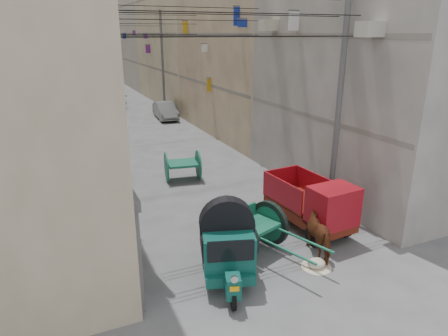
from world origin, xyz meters
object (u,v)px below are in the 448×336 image
mini_truck (316,207)px  second_cart (183,165)px  distant_car_green (110,100)px  auto_rickshaw (227,244)px  distant_car_white (101,112)px  horse (322,232)px  distant_car_grey (165,110)px  tonga_cart (255,229)px  feed_sack (317,263)px

mini_truck → second_cart: mini_truck is taller
distant_car_green → auto_rickshaw: bearing=72.3°
mini_truck → second_cart: size_ratio=1.99×
distant_car_white → horse: bearing=118.0°
distant_car_white → auto_rickshaw: bearing=110.2°
auto_rickshaw → mini_truck: bearing=35.7°
second_cart → horse: 7.93m
horse → distant_car_grey: bearing=-81.2°
horse → tonga_cart: bearing=-15.8°
mini_truck → horse: size_ratio=2.01×
mini_truck → second_cart: (-2.45, 6.48, -0.18)m
distant_car_white → distant_car_green: 6.33m
distant_car_white → mini_truck: bearing=120.2°
auto_rickshaw → distant_car_green: auto_rickshaw is taller
tonga_cart → mini_truck: 2.43m
mini_truck → distant_car_green: (-2.45, 27.33, -0.29)m
auto_rickshaw → distant_car_white: bearing=108.1°
mini_truck → distant_car_white: bearing=96.5°
tonga_cart → mini_truck: size_ratio=1.00×
distant_car_white → distant_car_grey: size_ratio=0.94×
tonga_cart → distant_car_grey: 20.46m
auto_rickshaw → second_cart: auto_rickshaw is taller
distant_car_grey → distant_car_green: (-3.02, 7.40, -0.04)m
second_cart → distant_car_grey: 13.78m
distant_car_white → distant_car_green: distant_car_white is taller
mini_truck → distant_car_green: 27.44m
tonga_cart → distant_car_white: 21.58m
mini_truck → distant_car_green: bearing=90.8°
mini_truck → horse: bearing=-122.3°
auto_rickshaw → distant_car_white: (-0.30, 22.45, -0.43)m
auto_rickshaw → mini_truck: (3.76, 1.25, -0.16)m
distant_car_white → distant_car_grey: (4.63, -1.28, 0.02)m
distant_car_white → distant_car_green: bearing=-85.3°
auto_rickshaw → horse: auto_rickshaw is taller
auto_rickshaw → tonga_cart: size_ratio=0.78×
mini_truck → tonga_cart: bearing=-177.0°
tonga_cart → feed_sack: (1.18, -1.50, -0.61)m
auto_rickshaw → second_cart: size_ratio=1.54×
feed_sack → horse: bearing=45.1°
auto_rickshaw → horse: bearing=17.6°
second_cart → distant_car_white: (-1.61, 14.72, -0.09)m
auto_rickshaw → feed_sack: 2.75m
auto_rickshaw → distant_car_grey: 21.62m
auto_rickshaw → distant_car_green: (1.31, 28.57, -0.45)m
horse → distant_car_white: bearing=-69.3°
distant_car_grey → distant_car_green: distant_car_grey is taller
feed_sack → distant_car_white: 23.19m
feed_sack → mini_truck: bearing=55.8°
auto_rickshaw → mini_truck: mini_truck is taller
tonga_cart → second_cart: tonga_cart is taller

